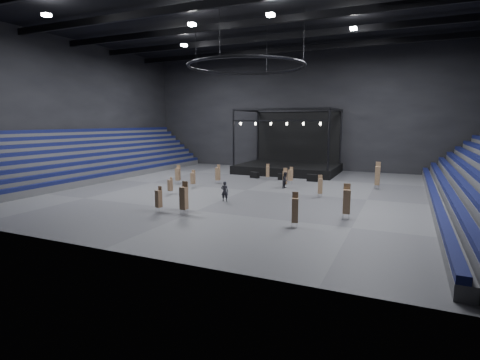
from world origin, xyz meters
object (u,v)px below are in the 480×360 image
at_px(chair_stack_12, 170,185).
at_px(crew_member, 286,180).
at_px(chair_stack_13, 320,186).
at_px(chair_stack_4, 295,210).
at_px(flight_case_left, 255,175).
at_px(chair_stack_9, 290,175).
at_px(flight_case_right, 312,178).
at_px(chair_stack_3, 184,196).
at_px(chair_stack_6, 347,201).
at_px(chair_stack_5, 159,198).
at_px(man_center, 225,191).
at_px(flight_case_mid, 283,177).
at_px(chair_stack_0, 285,177).
at_px(chair_stack_1, 268,172).
at_px(chair_stack_11, 378,175).
at_px(chair_stack_10, 178,174).
at_px(chair_stack_7, 193,178).
at_px(chair_stack_8, 218,174).
at_px(chair_stack_2, 184,197).
at_px(stage, 290,162).

bearing_deg(chair_stack_12, crew_member, 63.16).
bearing_deg(chair_stack_13, chair_stack_4, -105.40).
relative_size(flight_case_left, chair_stack_9, 0.59).
height_order(flight_case_right, chair_stack_3, chair_stack_3).
relative_size(chair_stack_6, chair_stack_13, 1.24).
bearing_deg(chair_stack_5, man_center, 77.04).
bearing_deg(flight_case_mid, chair_stack_13, -53.51).
bearing_deg(flight_case_left, chair_stack_0, -43.09).
relative_size(chair_stack_1, chair_stack_11, 0.67).
xyz_separation_m(chair_stack_1, chair_stack_13, (8.55, -8.53, 0.08)).
bearing_deg(chair_stack_13, chair_stack_10, 157.28).
xyz_separation_m(chair_stack_0, chair_stack_5, (-6.01, -15.25, -0.06)).
distance_m(chair_stack_7, chair_stack_10, 3.16).
bearing_deg(chair_stack_0, chair_stack_10, -175.52).
bearing_deg(chair_stack_8, chair_stack_1, 58.54).
bearing_deg(chair_stack_9, chair_stack_8, -139.31).
height_order(flight_case_mid, chair_stack_0, chair_stack_0).
bearing_deg(chair_stack_12, flight_case_mid, 84.30).
bearing_deg(chair_stack_9, chair_stack_6, -39.87).
xyz_separation_m(chair_stack_2, man_center, (0.69, 5.88, -0.45)).
distance_m(chair_stack_8, crew_member, 8.45).
xyz_separation_m(flight_case_right, man_center, (-4.68, -15.06, 0.49)).
bearing_deg(chair_stack_8, chair_stack_13, -4.92).
xyz_separation_m(chair_stack_3, chair_stack_13, (9.09, 10.24, -0.05)).
relative_size(chair_stack_6, chair_stack_12, 1.58).
bearing_deg(chair_stack_8, chair_stack_6, -23.98).
bearing_deg(chair_stack_9, chair_stack_2, -81.61).
height_order(flight_case_mid, chair_stack_7, chair_stack_7).
xyz_separation_m(chair_stack_2, chair_stack_9, (3.39, 18.04, -0.31)).
bearing_deg(chair_stack_3, chair_stack_9, 95.80).
bearing_deg(chair_stack_8, crew_member, 10.22).
distance_m(chair_stack_8, chair_stack_9, 8.69).
relative_size(chair_stack_3, chair_stack_11, 0.75).
bearing_deg(man_center, chair_stack_9, -115.81).
relative_size(chair_stack_0, chair_stack_4, 0.89).
relative_size(chair_stack_8, chair_stack_11, 0.75).
bearing_deg(man_center, chair_stack_10, -48.33).
xyz_separation_m(chair_stack_3, chair_stack_7, (-5.29, 10.07, -0.14)).
relative_size(chair_stack_2, chair_stack_7, 1.37).
bearing_deg(chair_stack_3, chair_stack_0, 92.48).
bearing_deg(chair_stack_1, chair_stack_4, -81.23).
relative_size(stage, chair_stack_10, 6.25).
height_order(flight_case_right, chair_stack_7, chair_stack_7).
xyz_separation_m(flight_case_left, chair_stack_4, (11.34, -20.73, 0.88)).
xyz_separation_m(stage, chair_stack_9, (3.16, -10.18, -0.38)).
xyz_separation_m(chair_stack_5, chair_stack_12, (-3.55, 6.77, -0.17)).
distance_m(chair_stack_0, chair_stack_5, 16.39).
height_order(chair_stack_8, chair_stack_9, chair_stack_8).
height_order(chair_stack_4, chair_stack_8, chair_stack_4).
relative_size(stage, chair_stack_4, 5.60).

